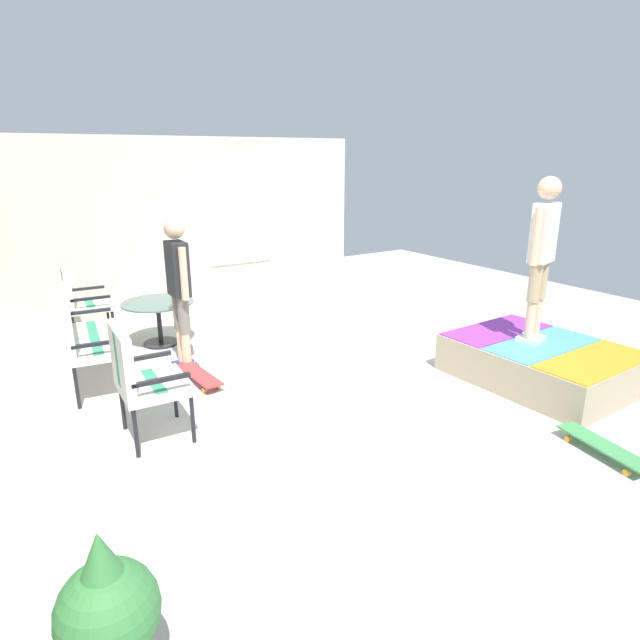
{
  "coord_description": "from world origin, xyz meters",
  "views": [
    {
      "loc": [
        -4.28,
        3.29,
        2.38
      ],
      "look_at": [
        0.2,
        0.33,
        0.7
      ],
      "focal_mm": 30.01,
      "sensor_mm": 36.0,
      "label": 1
    }
  ],
  "objects": [
    {
      "name": "ground_plane",
      "position": [
        0.0,
        0.0,
        -0.05
      ],
      "size": [
        12.0,
        12.0,
        0.1
      ],
      "primitive_type": "cube",
      "color": "beige"
    },
    {
      "name": "house_facade",
      "position": [
        3.8,
        0.49,
        1.31
      ],
      "size": [
        0.23,
        6.0,
        2.62
      ],
      "color": "beige",
      "rests_on": "ground_plane"
    },
    {
      "name": "skate_ramp",
      "position": [
        -1.1,
        -1.7,
        0.21
      ],
      "size": [
        1.81,
        1.97,
        0.43
      ],
      "color": "tan",
      "rests_on": "ground_plane"
    },
    {
      "name": "patio_bench",
      "position": [
        1.51,
        2.46,
        0.62
      ],
      "size": [
        1.31,
        0.7,
        1.02
      ],
      "color": "black",
      "rests_on": "ground_plane"
    },
    {
      "name": "patio_chair_near_house",
      "position": [
        2.99,
        2.22,
        0.61
      ],
      "size": [
        0.67,
        0.6,
        1.02
      ],
      "color": "black",
      "rests_on": "ground_plane"
    },
    {
      "name": "patio_chair_by_wall",
      "position": [
        0.01,
        2.28,
        0.61
      ],
      "size": [
        0.65,
        0.58,
        1.02
      ],
      "color": "black",
      "rests_on": "ground_plane"
    },
    {
      "name": "patio_table",
      "position": [
        2.33,
        1.41,
        0.4
      ],
      "size": [
        0.9,
        0.9,
        0.57
      ],
      "color": "black",
      "rests_on": "ground_plane"
    },
    {
      "name": "person_watching",
      "position": [
        1.4,
        1.42,
        1.01
      ],
      "size": [
        0.48,
        0.24,
        1.72
      ],
      "color": "navy",
      "rests_on": "ground_plane"
    },
    {
      "name": "person_skater",
      "position": [
        -0.96,
        -1.65,
        1.44
      ],
      "size": [
        0.3,
        0.47,
        1.74
      ],
      "color": "silver",
      "rests_on": "skate_ramp"
    },
    {
      "name": "skateboard_by_bench",
      "position": [
        0.89,
        1.45,
        0.08
      ],
      "size": [
        0.81,
        0.26,
        0.1
      ],
      "color": "#B23838",
      "rests_on": "ground_plane"
    },
    {
      "name": "skateboard_spare",
      "position": [
        -2.34,
        -0.78,
        0.08
      ],
      "size": [
        0.82,
        0.33,
        0.1
      ],
      "color": "#3F8C4C",
      "rests_on": "ground_plane"
    },
    {
      "name": "potted_plant",
      "position": [
        -2.29,
        3.05,
        0.47
      ],
      "size": [
        0.44,
        0.44,
        0.92
      ],
      "color": "brown",
      "rests_on": "ground_plane"
    }
  ]
}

